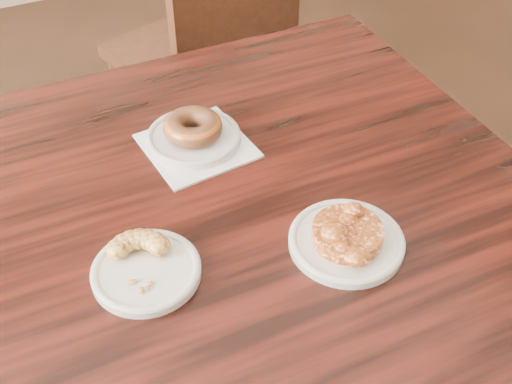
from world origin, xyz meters
name	(u,v)px	position (x,y,z in m)	size (l,w,h in m)	color
cafe_table	(242,355)	(-0.28, 0.01, 0.38)	(1.00, 1.00, 0.75)	black
chair_far	(197,53)	(0.02, 0.97, 0.45)	(0.47, 0.47, 0.90)	black
napkin	(197,146)	(-0.27, 0.20, 0.75)	(0.17, 0.17, 0.00)	white
plate_donut	(194,138)	(-0.27, 0.21, 0.76)	(0.16, 0.16, 0.01)	silver
plate_cruller	(146,272)	(-0.44, -0.04, 0.76)	(0.15, 0.15, 0.01)	silver
plate_fritter	(346,242)	(-0.16, -0.11, 0.76)	(0.17, 0.17, 0.01)	silver
glazed_donut	(193,127)	(-0.27, 0.21, 0.78)	(0.10, 0.10, 0.04)	brown
apple_fritter	(348,231)	(-0.16, -0.11, 0.78)	(0.14, 0.14, 0.03)	#482207
cruller_fragment	(145,262)	(-0.44, -0.04, 0.78)	(0.11, 0.11, 0.03)	#5B3412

